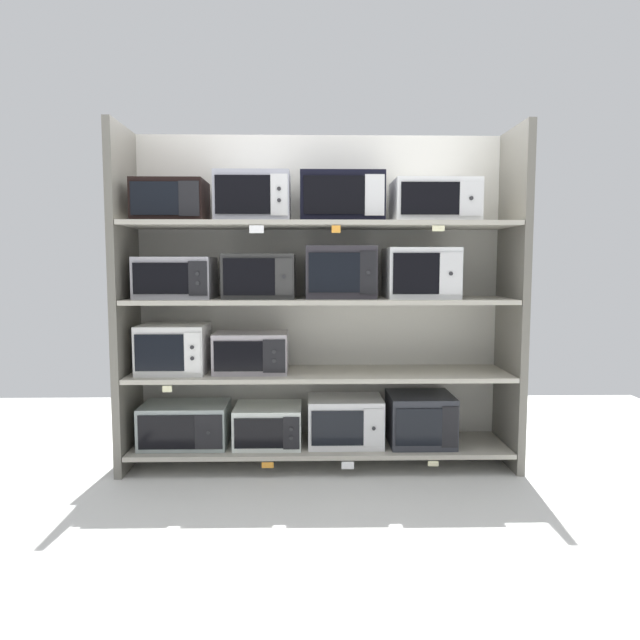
{
  "coord_description": "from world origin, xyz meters",
  "views": [
    {
      "loc": [
        -0.08,
        -3.8,
        1.34
      ],
      "look_at": [
        0.0,
        0.0,
        0.97
      ],
      "focal_mm": 32.69,
      "sensor_mm": 36.0,
      "label": 1
    }
  ],
  "objects_px": {
    "microwave_4": "(174,349)",
    "microwave_13": "(434,202)",
    "microwave_6": "(176,278)",
    "microwave_11": "(253,198)",
    "microwave_3": "(420,419)",
    "microwave_8": "(340,272)",
    "microwave_2": "(345,421)",
    "microwave_5": "(251,352)",
    "microwave_0": "(185,424)",
    "microwave_12": "(342,198)",
    "microwave_9": "(420,273)",
    "microwave_7": "(260,276)",
    "microwave_10": "(171,201)",
    "microwave_1": "(268,425)"
  },
  "relations": [
    {
      "from": "microwave_4",
      "to": "microwave_13",
      "type": "bearing_deg",
      "value": 0.0
    },
    {
      "from": "microwave_6",
      "to": "microwave_11",
      "type": "height_order",
      "value": "microwave_11"
    },
    {
      "from": "microwave_3",
      "to": "microwave_8",
      "type": "relative_size",
      "value": 0.94
    },
    {
      "from": "microwave_3",
      "to": "microwave_11",
      "type": "height_order",
      "value": "microwave_11"
    },
    {
      "from": "microwave_2",
      "to": "microwave_11",
      "type": "xyz_separation_m",
      "value": [
        -0.6,
        -0.0,
        1.47
      ]
    },
    {
      "from": "microwave_5",
      "to": "microwave_11",
      "type": "height_order",
      "value": "microwave_11"
    },
    {
      "from": "microwave_6",
      "to": "microwave_13",
      "type": "height_order",
      "value": "microwave_13"
    },
    {
      "from": "microwave_0",
      "to": "microwave_12",
      "type": "relative_size",
      "value": 1.07
    },
    {
      "from": "microwave_8",
      "to": "microwave_13",
      "type": "xyz_separation_m",
      "value": [
        0.6,
        0.0,
        0.45
      ]
    },
    {
      "from": "microwave_8",
      "to": "microwave_13",
      "type": "distance_m",
      "value": 0.76
    },
    {
      "from": "microwave_8",
      "to": "microwave_9",
      "type": "distance_m",
      "value": 0.52
    },
    {
      "from": "microwave_7",
      "to": "microwave_10",
      "type": "xyz_separation_m",
      "value": [
        -0.56,
        0.0,
        0.48
      ]
    },
    {
      "from": "microwave_7",
      "to": "microwave_6",
      "type": "bearing_deg",
      "value": 179.97
    },
    {
      "from": "microwave_2",
      "to": "microwave_13",
      "type": "height_order",
      "value": "microwave_13"
    },
    {
      "from": "microwave_6",
      "to": "microwave_13",
      "type": "relative_size",
      "value": 0.91
    },
    {
      "from": "microwave_2",
      "to": "microwave_10",
      "type": "bearing_deg",
      "value": -179.99
    },
    {
      "from": "microwave_1",
      "to": "microwave_10",
      "type": "xyz_separation_m",
      "value": [
        -0.61,
        0.0,
        1.47
      ]
    },
    {
      "from": "microwave_3",
      "to": "microwave_5",
      "type": "bearing_deg",
      "value": -180.0
    },
    {
      "from": "microwave_11",
      "to": "microwave_13",
      "type": "relative_size",
      "value": 0.89
    },
    {
      "from": "microwave_0",
      "to": "microwave_7",
      "type": "bearing_deg",
      "value": -0.01
    },
    {
      "from": "microwave_9",
      "to": "microwave_4",
      "type": "bearing_deg",
      "value": 180.0
    },
    {
      "from": "microwave_3",
      "to": "microwave_6",
      "type": "relative_size",
      "value": 0.87
    },
    {
      "from": "microwave_0",
      "to": "microwave_5",
      "type": "height_order",
      "value": "microwave_5"
    },
    {
      "from": "microwave_10",
      "to": "microwave_12",
      "type": "distance_m",
      "value": 1.1
    },
    {
      "from": "microwave_6",
      "to": "microwave_7",
      "type": "relative_size",
      "value": 1.06
    },
    {
      "from": "microwave_6",
      "to": "microwave_12",
      "type": "relative_size",
      "value": 0.92
    },
    {
      "from": "microwave_1",
      "to": "microwave_13",
      "type": "relative_size",
      "value": 0.83
    },
    {
      "from": "microwave_6",
      "to": "microwave_7",
      "type": "xyz_separation_m",
      "value": [
        0.54,
        -0.0,
        0.01
      ]
    },
    {
      "from": "microwave_1",
      "to": "microwave_6",
      "type": "bearing_deg",
      "value": 179.99
    },
    {
      "from": "microwave_5",
      "to": "microwave_11",
      "type": "xyz_separation_m",
      "value": [
        0.02,
        -0.0,
        1.0
      ]
    },
    {
      "from": "microwave_0",
      "to": "microwave_13",
      "type": "bearing_deg",
      "value": 0.01
    },
    {
      "from": "microwave_4",
      "to": "microwave_10",
      "type": "bearing_deg",
      "value": -0.86
    },
    {
      "from": "microwave_5",
      "to": "microwave_2",
      "type": "bearing_deg",
      "value": 0.01
    },
    {
      "from": "microwave_6",
      "to": "microwave_11",
      "type": "relative_size",
      "value": 1.02
    },
    {
      "from": "microwave_10",
      "to": "microwave_5",
      "type": "bearing_deg",
      "value": 0.01
    },
    {
      "from": "microwave_3",
      "to": "microwave_8",
      "type": "height_order",
      "value": "microwave_8"
    },
    {
      "from": "microwave_10",
      "to": "microwave_3",
      "type": "bearing_deg",
      "value": 0.01
    },
    {
      "from": "microwave_1",
      "to": "microwave_4",
      "type": "relative_size",
      "value": 1.01
    },
    {
      "from": "microwave_1",
      "to": "microwave_4",
      "type": "distance_m",
      "value": 0.8
    },
    {
      "from": "microwave_1",
      "to": "microwave_10",
      "type": "height_order",
      "value": "microwave_10"
    },
    {
      "from": "microwave_10",
      "to": "microwave_11",
      "type": "distance_m",
      "value": 0.53
    },
    {
      "from": "microwave_4",
      "to": "microwave_11",
      "type": "distance_m",
      "value": 1.11
    },
    {
      "from": "microwave_3",
      "to": "microwave_7",
      "type": "relative_size",
      "value": 0.92
    },
    {
      "from": "microwave_5",
      "to": "microwave_9",
      "type": "bearing_deg",
      "value": -0.01
    },
    {
      "from": "microwave_1",
      "to": "microwave_3",
      "type": "xyz_separation_m",
      "value": [
        1.02,
        0.0,
        0.04
      ]
    },
    {
      "from": "microwave_2",
      "to": "microwave_4",
      "type": "bearing_deg",
      "value": -180.0
    },
    {
      "from": "microwave_4",
      "to": "microwave_12",
      "type": "distance_m",
      "value": 1.47
    },
    {
      "from": "microwave_9",
      "to": "microwave_10",
      "type": "height_order",
      "value": "microwave_10"
    },
    {
      "from": "microwave_7",
      "to": "microwave_8",
      "type": "distance_m",
      "value": 0.53
    },
    {
      "from": "microwave_6",
      "to": "microwave_9",
      "type": "xyz_separation_m",
      "value": [
        1.59,
        -0.0,
        0.03
      ]
    }
  ]
}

